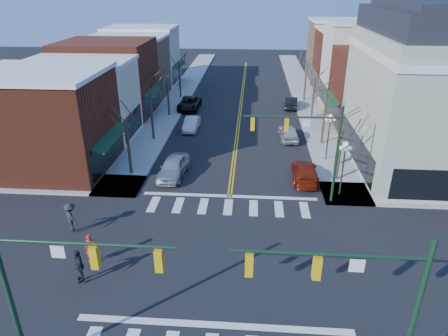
% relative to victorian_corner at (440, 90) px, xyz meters
% --- Properties ---
extents(ground, '(160.00, 160.00, 0.00)m').
position_rel_victorian_corner_xyz_m(ground, '(-16.50, -14.50, -6.66)').
color(ground, black).
rests_on(ground, ground).
extents(sidewalk_left, '(3.50, 70.00, 0.15)m').
position_rel_victorian_corner_xyz_m(sidewalk_left, '(-25.25, 5.50, -6.58)').
color(sidewalk_left, '#9E9B93').
rests_on(sidewalk_left, ground).
extents(sidewalk_right, '(3.50, 70.00, 0.15)m').
position_rel_victorian_corner_xyz_m(sidewalk_right, '(-7.75, 5.50, -6.58)').
color(sidewalk_right, '#9E9B93').
rests_on(sidewalk_right, ground).
extents(bldg_left_brick_a, '(10.00, 8.50, 8.00)m').
position_rel_victorian_corner_xyz_m(bldg_left_brick_a, '(-32.00, -2.75, -2.66)').
color(bldg_left_brick_a, maroon).
rests_on(bldg_left_brick_a, ground).
extents(bldg_left_stucco_a, '(10.00, 7.00, 7.50)m').
position_rel_victorian_corner_xyz_m(bldg_left_stucco_a, '(-32.00, 5.00, -2.91)').
color(bldg_left_stucco_a, beige).
rests_on(bldg_left_stucco_a, ground).
extents(bldg_left_brick_b, '(10.00, 9.00, 8.50)m').
position_rel_victorian_corner_xyz_m(bldg_left_brick_b, '(-32.00, 13.00, -2.41)').
color(bldg_left_brick_b, maroon).
rests_on(bldg_left_brick_b, ground).
extents(bldg_left_tan, '(10.00, 7.50, 7.80)m').
position_rel_victorian_corner_xyz_m(bldg_left_tan, '(-32.00, 21.25, -2.76)').
color(bldg_left_tan, '#88684B').
rests_on(bldg_left_tan, ground).
extents(bldg_left_stucco_b, '(10.00, 8.00, 8.20)m').
position_rel_victorian_corner_xyz_m(bldg_left_stucco_b, '(-32.00, 29.00, -2.56)').
color(bldg_left_stucco_b, beige).
rests_on(bldg_left_stucco_b, ground).
extents(bldg_right_brick_a, '(10.00, 8.50, 8.00)m').
position_rel_victorian_corner_xyz_m(bldg_right_brick_a, '(-1.00, 11.25, -2.66)').
color(bldg_right_brick_a, maroon).
rests_on(bldg_right_brick_a, ground).
extents(bldg_right_stucco, '(10.00, 7.00, 10.00)m').
position_rel_victorian_corner_xyz_m(bldg_right_stucco, '(-1.00, 19.00, -1.66)').
color(bldg_right_stucco, beige).
rests_on(bldg_right_stucco, ground).
extents(bldg_right_brick_b, '(10.00, 8.00, 8.50)m').
position_rel_victorian_corner_xyz_m(bldg_right_brick_b, '(-1.00, 26.50, -2.41)').
color(bldg_right_brick_b, maroon).
rests_on(bldg_right_brick_b, ground).
extents(bldg_right_tan, '(10.00, 8.00, 9.00)m').
position_rel_victorian_corner_xyz_m(bldg_right_tan, '(-1.00, 34.50, -2.16)').
color(bldg_right_tan, '#88684B').
rests_on(bldg_right_tan, ground).
extents(victorian_corner, '(12.25, 14.25, 13.30)m').
position_rel_victorian_corner_xyz_m(victorian_corner, '(0.00, 0.00, 0.00)').
color(victorian_corner, '#A1B199').
rests_on(victorian_corner, ground).
extents(traffic_mast_near_left, '(6.60, 0.28, 7.20)m').
position_rel_victorian_corner_xyz_m(traffic_mast_near_left, '(-22.05, -21.90, -1.95)').
color(traffic_mast_near_left, '#14331E').
rests_on(traffic_mast_near_left, ground).
extents(traffic_mast_near_right, '(6.60, 0.28, 7.20)m').
position_rel_victorian_corner_xyz_m(traffic_mast_near_right, '(-10.95, -21.90, -1.95)').
color(traffic_mast_near_right, '#14331E').
rests_on(traffic_mast_near_right, ground).
extents(traffic_mast_far_right, '(6.60, 0.28, 7.20)m').
position_rel_victorian_corner_xyz_m(traffic_mast_far_right, '(-10.95, -7.10, -1.95)').
color(traffic_mast_far_right, '#14331E').
rests_on(traffic_mast_far_right, ground).
extents(lamppost_corner, '(0.36, 0.36, 4.33)m').
position_rel_victorian_corner_xyz_m(lamppost_corner, '(-8.30, -6.00, -3.70)').
color(lamppost_corner, '#14331E').
rests_on(lamppost_corner, ground).
extents(lamppost_midblock, '(0.36, 0.36, 4.33)m').
position_rel_victorian_corner_xyz_m(lamppost_midblock, '(-8.30, 0.50, -3.70)').
color(lamppost_midblock, '#14331E').
rests_on(lamppost_midblock, ground).
extents(tree_left_a, '(0.24, 0.24, 4.76)m').
position_rel_victorian_corner_xyz_m(tree_left_a, '(-24.90, -3.50, -4.28)').
color(tree_left_a, '#382B21').
rests_on(tree_left_a, ground).
extents(tree_left_b, '(0.24, 0.24, 5.04)m').
position_rel_victorian_corner_xyz_m(tree_left_b, '(-24.90, 4.50, -4.14)').
color(tree_left_b, '#382B21').
rests_on(tree_left_b, ground).
extents(tree_left_c, '(0.24, 0.24, 4.55)m').
position_rel_victorian_corner_xyz_m(tree_left_c, '(-24.90, 12.50, -4.38)').
color(tree_left_c, '#382B21').
rests_on(tree_left_c, ground).
extents(tree_left_d, '(0.24, 0.24, 4.90)m').
position_rel_victorian_corner_xyz_m(tree_left_d, '(-24.90, 20.50, -4.21)').
color(tree_left_d, '#382B21').
rests_on(tree_left_d, ground).
extents(tree_right_a, '(0.24, 0.24, 4.62)m').
position_rel_victorian_corner_xyz_m(tree_right_a, '(-8.10, -3.50, -4.35)').
color(tree_right_a, '#382B21').
rests_on(tree_right_a, ground).
extents(tree_right_b, '(0.24, 0.24, 5.18)m').
position_rel_victorian_corner_xyz_m(tree_right_b, '(-8.10, 4.50, -4.07)').
color(tree_right_b, '#382B21').
rests_on(tree_right_b, ground).
extents(tree_right_c, '(0.24, 0.24, 4.83)m').
position_rel_victorian_corner_xyz_m(tree_right_c, '(-8.10, 12.50, -4.24)').
color(tree_right_c, '#382B21').
rests_on(tree_right_c, ground).
extents(tree_right_d, '(0.24, 0.24, 4.97)m').
position_rel_victorian_corner_xyz_m(tree_right_d, '(-8.10, 20.50, -4.17)').
color(tree_right_d, '#382B21').
rests_on(tree_right_d, ground).
extents(car_left_near, '(2.35, 4.94, 1.63)m').
position_rel_victorian_corner_xyz_m(car_left_near, '(-21.30, -3.63, -5.84)').
color(car_left_near, '#ADADB2').
rests_on(car_left_near, ground).
extents(car_left_mid, '(1.50, 4.08, 1.34)m').
position_rel_victorian_corner_xyz_m(car_left_mid, '(-21.51, 7.81, -5.99)').
color(car_left_mid, silver).
rests_on(car_left_mid, ground).
extents(car_left_far, '(2.62, 5.41, 1.48)m').
position_rel_victorian_corner_xyz_m(car_left_far, '(-22.90, 15.47, -5.92)').
color(car_left_far, black).
rests_on(car_left_far, ground).
extents(car_right_near, '(2.11, 4.91, 1.41)m').
position_rel_victorian_corner_xyz_m(car_right_near, '(-10.64, -3.53, -5.95)').
color(car_right_near, maroon).
rests_on(car_right_near, ground).
extents(car_right_mid, '(1.99, 4.50, 1.51)m').
position_rel_victorian_corner_xyz_m(car_right_mid, '(-11.27, 5.61, -5.90)').
color(car_right_mid, silver).
rests_on(car_right_mid, ground).
extents(car_right_far, '(1.97, 4.49, 1.44)m').
position_rel_victorian_corner_xyz_m(car_right_far, '(-10.10, 16.98, -5.94)').
color(car_right_far, black).
rests_on(car_right_far, ground).
extents(pedestrian_red_a, '(0.67, 0.47, 1.74)m').
position_rel_victorian_corner_xyz_m(pedestrian_red_a, '(-23.80, -15.09, -5.64)').
color(pedestrian_red_a, red).
rests_on(pedestrian_red_a, sidewalk_left).
extents(pedestrian_dark_a, '(1.00, 1.18, 1.89)m').
position_rel_victorian_corner_xyz_m(pedestrian_dark_a, '(-23.80, -16.67, -5.56)').
color(pedestrian_dark_a, black).
rests_on(pedestrian_dark_a, sidewalk_left).
extents(pedestrian_dark_b, '(1.42, 1.37, 1.95)m').
position_rel_victorian_corner_xyz_m(pedestrian_dark_b, '(-26.17, -12.15, -5.53)').
color(pedestrian_dark_b, black).
rests_on(pedestrian_dark_b, sidewalk_left).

